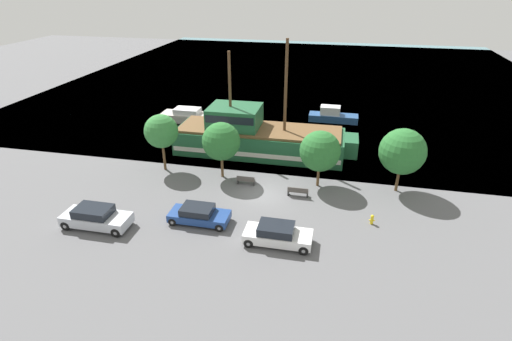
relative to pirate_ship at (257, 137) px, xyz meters
The scene contains 15 objects.
ground_plane 9.04m from the pirate_ship, 74.40° to the right, with size 160.00×160.00×0.00m, color #5B5B5E.
water_surface 35.57m from the pirate_ship, 86.15° to the left, with size 80.00×80.00×0.00m, color slate.
pirate_ship is the anchor object (origin of this frame).
moored_boat_dockside 13.59m from the pirate_ship, 57.84° to the left, with size 6.02×1.95×1.89m.
moored_boat_outer 12.65m from the pirate_ship, 142.48° to the left, with size 7.72×2.51×1.64m.
parked_car_curb_front 13.65m from the pirate_ship, 96.35° to the right, with size 4.45×1.95×1.31m.
parked_car_curb_mid 17.89m from the pirate_ship, 118.86° to the right, with size 4.97×2.02×1.59m.
parked_car_curb_rear 15.61m from the pirate_ship, 72.78° to the right, with size 4.64×1.96×1.48m.
fire_hydrant 15.70m from the pirate_ship, 45.01° to the right, with size 0.42×0.25×0.76m.
bench_promenade_east 7.24m from the pirate_ship, 85.60° to the right, with size 1.58×0.45×0.85m.
bench_promenade_west 9.78m from the pirate_ship, 57.36° to the right, with size 1.71×0.45×0.85m.
tree_row_east 9.77m from the pirate_ship, 143.16° to the right, with size 3.08×3.08×5.38m.
tree_row_mideast 6.53m from the pirate_ship, 107.76° to the right, with size 3.38×3.38×5.14m.
tree_row_midwest 9.07m from the pirate_ship, 41.47° to the right, with size 3.46×3.46×5.01m.
tree_row_west 14.49m from the pirate_ship, 22.09° to the right, with size 3.79×3.79×5.53m.
Camera 1 is at (5.51, -28.50, 16.72)m, focal length 28.00 mm.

